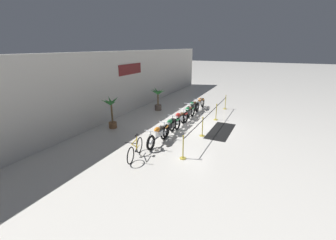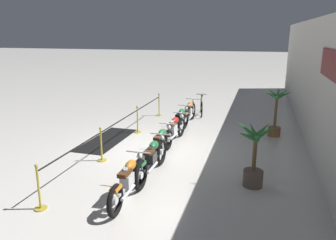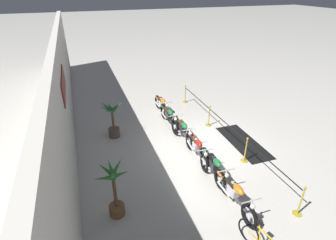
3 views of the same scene
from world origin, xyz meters
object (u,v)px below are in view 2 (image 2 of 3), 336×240
object	(u,v)px
motorcycle_orange_0	(189,113)
potted_palm_left_of_row	(276,112)
motorcycle_green_3	(161,144)
stanchion_far_left	(135,116)
motorcycle_green_4	(152,159)
stanchion_mid_right	(102,149)
potted_palm_right_of_row	(255,155)
stanchion_far_right	(39,194)
motorcycle_red_2	(173,130)
motorcycle_orange_5	(128,181)
stanchion_mid_left	(138,123)
floor_banner	(107,140)
motorcycle_green_1	(180,120)
bicycle	(201,106)

from	to	relation	value
motorcycle_orange_0	potted_palm_left_of_row	bearing A→B (deg)	76.40
motorcycle_green_3	stanchion_far_left	xyz separation A→B (m)	(-2.05, -1.63, 0.26)
potted_palm_left_of_row	motorcycle_green_4	bearing A→B (deg)	-35.45
stanchion_mid_right	potted_palm_left_of_row	bearing A→B (deg)	128.20
potted_palm_right_of_row	stanchion_mid_right	size ratio (longest dim) A/B	1.63
motorcycle_orange_0	stanchion_far_right	xyz separation A→B (m)	(7.69, -1.62, -0.11)
motorcycle_red_2	stanchion_far_left	size ratio (longest dim) A/B	0.27
motorcycle_green_4	motorcycle_orange_5	world-z (taller)	motorcycle_green_4
motorcycle_red_2	stanchion_mid_left	xyz separation A→B (m)	(-0.81, -1.64, -0.10)
stanchion_mid_right	floor_banner	world-z (taller)	stanchion_mid_right
motorcycle_green_1	potted_palm_left_of_row	bearing A→B (deg)	98.33
motorcycle_green_1	potted_palm_left_of_row	size ratio (longest dim) A/B	1.22
stanchion_mid_right	floor_banner	xyz separation A→B (m)	(-1.84, -0.74, -0.35)
stanchion_mid_right	motorcycle_green_3	bearing A→B (deg)	113.75
motorcycle_green_3	bicycle	size ratio (longest dim) A/B	1.32
motorcycle_orange_5	motorcycle_green_1	bearing A→B (deg)	-178.85
motorcycle_orange_0	stanchion_far_left	size ratio (longest dim) A/B	0.27
motorcycle_orange_5	stanchion_far_left	world-z (taller)	stanchion_far_left
motorcycle_green_3	potted_palm_left_of_row	size ratio (longest dim) A/B	1.20
stanchion_far_right	motorcycle_red_2	bearing A→B (deg)	162.11
bicycle	floor_banner	size ratio (longest dim) A/B	0.58
motorcycle_green_3	potted_palm_left_of_row	distance (m)	4.74
stanchion_far_left	stanchion_far_right	distance (m)	5.67
potted_palm_right_of_row	potted_palm_left_of_row	bearing A→B (deg)	171.86
motorcycle_green_3	potted_palm_right_of_row	xyz separation A→B (m)	(1.19, 2.78, 0.36)
floor_banner	stanchion_mid_left	bearing A→B (deg)	148.29
bicycle	stanchion_far_right	distance (m)	9.60
stanchion_far_right	potted_palm_left_of_row	bearing A→B (deg)	143.71
bicycle	floor_banner	world-z (taller)	bicycle
motorcycle_green_1	stanchion_mid_left	distance (m)	1.65
motorcycle_red_2	motorcycle_orange_0	bearing A→B (deg)	-179.67
motorcycle_red_2	stanchion_far_left	world-z (taller)	stanchion_far_left
motorcycle_green_4	floor_banner	world-z (taller)	motorcycle_green_4
motorcycle_red_2	motorcycle_green_4	size ratio (longest dim) A/B	0.97
bicycle	stanchion_far_right	world-z (taller)	stanchion_far_right
floor_banner	motorcycle_green_4	bearing A→B (deg)	46.92
motorcycle_orange_5	stanchion_far_left	size ratio (longest dim) A/B	0.25
bicycle	stanchion_far_right	size ratio (longest dim) A/B	1.61
potted_palm_right_of_row	floor_banner	distance (m)	5.70
motorcycle_green_3	stanchion_far_right	world-z (taller)	stanchion_far_right
motorcycle_green_4	potted_palm_right_of_row	bearing A→B (deg)	92.84
motorcycle_green_1	motorcycle_red_2	distance (m)	1.28
motorcycle_red_2	potted_palm_left_of_row	size ratio (longest dim) A/B	1.25
motorcycle_orange_0	stanchion_far_left	bearing A→B (deg)	-38.67
motorcycle_green_1	potted_palm_right_of_row	bearing A→B (deg)	35.77
motorcycle_orange_5	floor_banner	xyz separation A→B (m)	(-3.82, -2.42, -0.46)
motorcycle_orange_0	floor_banner	world-z (taller)	motorcycle_orange_0
potted_palm_right_of_row	floor_banner	xyz separation A→B (m)	(-2.31, -5.14, -0.81)
bicycle	potted_palm_right_of_row	bearing A→B (deg)	20.17
stanchion_mid_left	stanchion_far_right	bearing A→B (deg)	0.00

